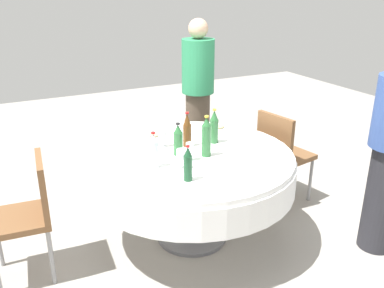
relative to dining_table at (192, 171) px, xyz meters
The scene contains 19 objects.
ground_plane 0.60m from the dining_table, ahead, with size 10.00×10.00×0.00m, color gray.
dining_table is the anchor object (origin of this frame).
bottle_green_far 0.31m from the dining_table, 50.99° to the right, with size 0.07×0.07×0.31m.
bottle_dark_green_north 0.52m from the dining_table, 120.05° to the right, with size 0.06×0.06×0.24m.
bottle_green_left 0.28m from the dining_table, 168.25° to the left, with size 0.07×0.07×0.25m.
bottle_clear_south 0.45m from the dining_table, 163.53° to the right, with size 0.07×0.07×0.26m.
bottle_brown_right 0.31m from the dining_table, 77.24° to the left, with size 0.07×0.07×0.28m.
bottle_green_near 0.40m from the dining_table, 25.60° to the left, with size 0.07×0.07×0.28m.
wine_glass_south 0.37m from the dining_table, 131.42° to the right, with size 0.07×0.07×0.14m.
wine_glass_right 0.27m from the dining_table, 122.77° to the right, with size 0.06×0.06×0.13m.
wine_glass_near 0.36m from the dining_table, 122.35° to the left, with size 0.07×0.07×0.13m.
plate_west 0.48m from the dining_table, 105.64° to the left, with size 0.22×0.22×0.04m.
plate_outer 0.61m from the dining_table, 40.08° to the left, with size 0.23×0.23×0.04m.
plate_rear 0.53m from the dining_table, 158.57° to the left, with size 0.24×0.24×0.02m.
knife_north 0.53m from the dining_table, 167.23° to the right, with size 0.18×0.02×0.01m, color silver.
folded_napkin 0.60m from the dining_table, 75.85° to the right, with size 0.15×0.15×0.02m, color white.
person_far 1.43m from the dining_table, 60.73° to the left, with size 0.34×0.34×1.61m.
chair_near 1.01m from the dining_table, ahead, with size 0.46×0.46×0.87m.
chair_mid 1.18m from the dining_table, behind, with size 0.43×0.43×0.87m.
Camera 1 is at (-1.29, -2.56, 1.94)m, focal length 38.69 mm.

